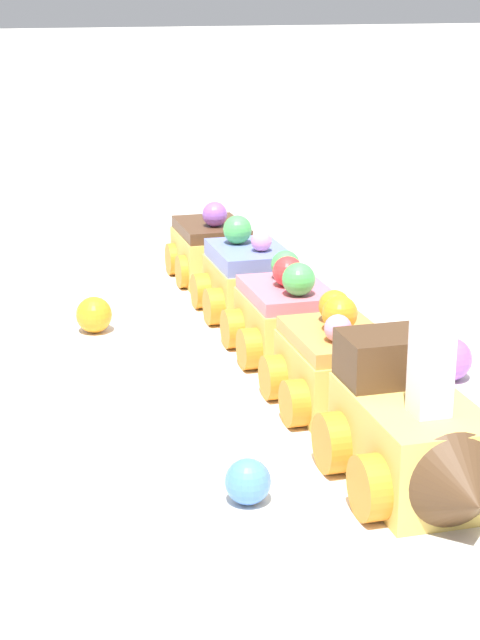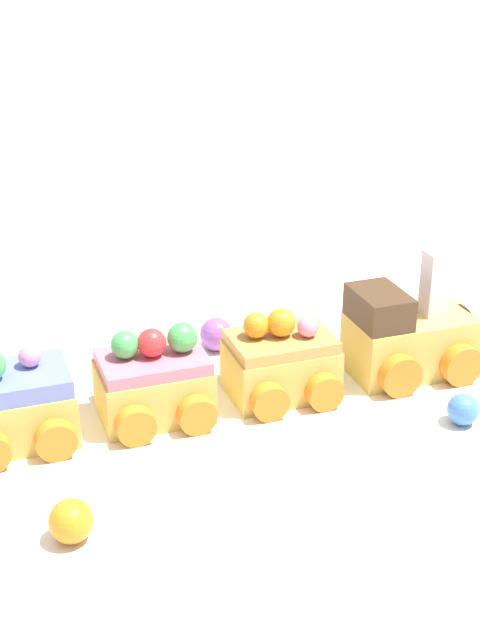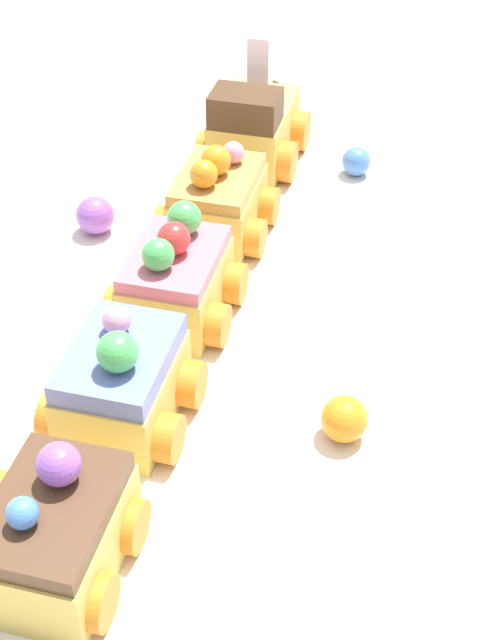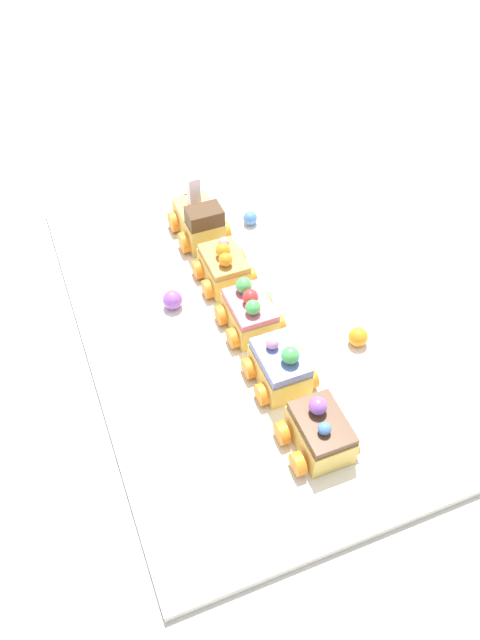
# 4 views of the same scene
# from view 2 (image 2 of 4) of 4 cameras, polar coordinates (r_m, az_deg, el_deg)

# --- Properties ---
(ground_plane) EXTENTS (10.00, 10.00, 0.00)m
(ground_plane) POSITION_cam_2_polar(r_m,az_deg,el_deg) (0.63, -3.39, -6.93)
(ground_plane) COLOR beige
(display_board) EXTENTS (0.65, 0.43, 0.01)m
(display_board) POSITION_cam_2_polar(r_m,az_deg,el_deg) (0.63, -3.41, -6.46)
(display_board) COLOR white
(display_board) RESTS_ON ground_plane
(cake_train_locomotive) EXTENTS (0.12, 0.07, 0.09)m
(cake_train_locomotive) POSITION_cam_2_polar(r_m,az_deg,el_deg) (0.68, 11.34, -1.05)
(cake_train_locomotive) COLOR #E0BC56
(cake_train_locomotive) RESTS_ON display_board
(cake_car_caramel) EXTENTS (0.08, 0.07, 0.07)m
(cake_car_caramel) POSITION_cam_2_polar(r_m,az_deg,el_deg) (0.64, 2.59, -2.79)
(cake_car_caramel) COLOR #E0BC56
(cake_car_caramel) RESTS_ON display_board
(cake_car_strawberry) EXTENTS (0.08, 0.07, 0.07)m
(cake_car_strawberry) POSITION_cam_2_polar(r_m,az_deg,el_deg) (0.61, -5.54, -4.04)
(cake_car_strawberry) COLOR #E0BC56
(cake_car_strawberry) RESTS_ON display_board
(cake_car_blueberry) EXTENTS (0.08, 0.07, 0.07)m
(cake_car_blueberry) POSITION_cam_2_polar(r_m,az_deg,el_deg) (0.60, -14.22, -5.38)
(cake_car_blueberry) COLOR #E0BC56
(cake_car_blueberry) RESTS_ON display_board
(gumball_blue) EXTENTS (0.02, 0.02, 0.02)m
(gumball_blue) POSITION_cam_2_polar(r_m,az_deg,el_deg) (0.63, 14.09, -5.57)
(gumball_blue) COLOR #4C84E0
(gumball_blue) RESTS_ON display_board
(gumball_orange) EXTENTS (0.03, 0.03, 0.03)m
(gumball_orange) POSITION_cam_2_polar(r_m,az_deg,el_deg) (0.51, -10.76, -12.53)
(gumball_orange) COLOR orange
(gumball_orange) RESTS_ON display_board
(gumball_purple) EXTENTS (0.03, 0.03, 0.03)m
(gumball_purple) POSITION_cam_2_polar(r_m,az_deg,el_deg) (0.71, -1.51, -0.91)
(gumball_purple) COLOR #9956C6
(gumball_purple) RESTS_ON display_board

